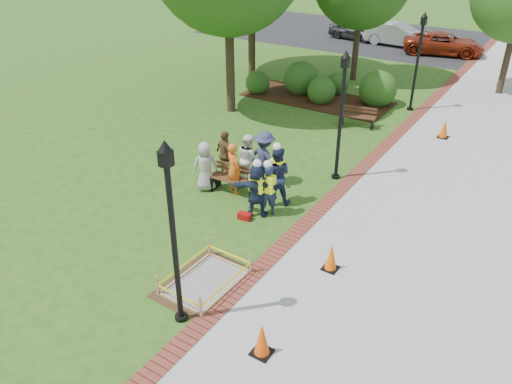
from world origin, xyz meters
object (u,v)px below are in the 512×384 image
Objects in this scene: cone_front at (262,340)px; hivis_worker_b at (268,188)px; hivis_worker_c at (276,174)px; wet_concrete_pad at (205,276)px; hivis_worker_a at (257,188)px; lamp_near at (172,224)px; bench_near at (235,185)px.

hivis_worker_b reaches higher than cone_front.
wet_concrete_pad is at bearing -82.40° from hivis_worker_c.
hivis_worker_a is at bearing -95.85° from hivis_worker_c.
hivis_worker_a is 1.03× the size of hivis_worker_b.
lamp_near is (-2.03, -0.11, 2.09)m from cone_front.
lamp_near reaches higher than cone_front.
wet_concrete_pad is 2.58m from lamp_near.
wet_concrete_pad is at bearing -78.76° from hivis_worker_a.
lamp_near is 2.41× the size of hivis_worker_b.
hivis_worker_a is 0.91× the size of hivis_worker_c.
hivis_worker_b is (-0.43, 3.51, 0.65)m from wet_concrete_pad.
hivis_worker_c reaches higher than cone_front.
hivis_worker_a is at bearing 101.65° from lamp_near.
wet_concrete_pad is at bearing 102.76° from lamp_near.
wet_concrete_pad is 0.55× the size of lamp_near.
hivis_worker_c is (-0.85, 5.48, -1.49)m from lamp_near.
hivis_worker_a is at bearing -140.07° from hivis_worker_b.
hivis_worker_b is at bearing 96.95° from wet_concrete_pad.
hivis_worker_c is (-2.87, 5.37, 0.60)m from cone_front.
hivis_worker_a is (-0.94, 4.56, -1.58)m from lamp_near.
hivis_worker_b reaches higher than bench_near.
lamp_near is 4.91m from hivis_worker_a.
wet_concrete_pad is at bearing -83.05° from hivis_worker_b.
bench_near is 6.14m from lamp_near.
lamp_near is 5.74m from hivis_worker_c.
hivis_worker_a is at bearing 101.24° from wet_concrete_pad.
hivis_worker_b is (1.54, -0.52, 0.60)m from bench_near.
hivis_worker_c is (1.40, 0.20, 0.70)m from bench_near.
bench_near is 6.71m from cone_front.
hivis_worker_b is at bearing 98.48° from lamp_near.
cone_front is 0.40× the size of hivis_worker_c.
lamp_near is at bearing -81.52° from hivis_worker_b.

